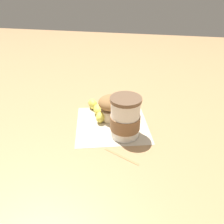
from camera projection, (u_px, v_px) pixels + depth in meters
ground_plane at (112, 124)px, 0.73m from camera, size 3.00×3.00×0.00m
paper_napkin at (112, 124)px, 0.73m from camera, size 0.29×0.29×0.00m
coffee_cup at (125, 118)px, 0.65m from camera, size 0.09×0.09×0.13m
muffin at (111, 107)px, 0.74m from camera, size 0.09×0.09×0.09m
banana at (97, 110)px, 0.77m from camera, size 0.09×0.13×0.04m
wooden_stirrer at (121, 156)px, 0.60m from camera, size 0.10×0.05×0.00m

